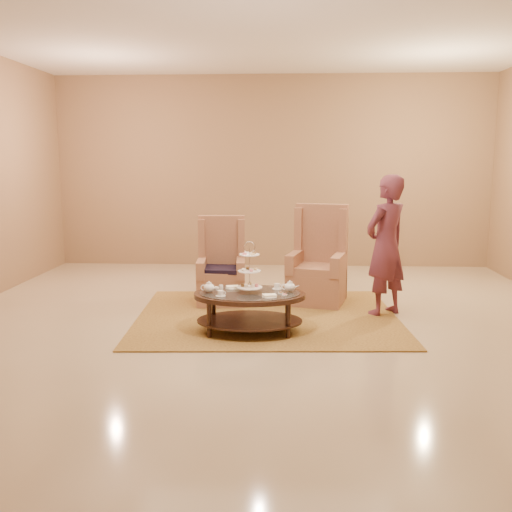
# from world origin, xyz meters

# --- Properties ---
(ground) EXTENTS (8.00, 8.00, 0.00)m
(ground) POSITION_xyz_m (0.00, 0.00, 0.00)
(ground) COLOR #C0AD8F
(ground) RESTS_ON ground
(ceiling) EXTENTS (8.00, 8.00, 0.02)m
(ceiling) POSITION_xyz_m (0.00, 0.00, 0.00)
(ceiling) COLOR silver
(ceiling) RESTS_ON ground
(wall_back) EXTENTS (8.00, 0.04, 3.50)m
(wall_back) POSITION_xyz_m (0.00, 4.00, 1.75)
(wall_back) COLOR #8F6D4E
(wall_back) RESTS_ON ground
(rug) EXTENTS (3.41, 2.90, 0.02)m
(rug) POSITION_xyz_m (0.04, 0.37, 0.01)
(rug) COLOR #A28339
(rug) RESTS_ON ground
(tea_table) EXTENTS (1.29, 0.90, 1.07)m
(tea_table) POSITION_xyz_m (-0.15, -0.31, 0.39)
(tea_table) COLOR black
(tea_table) RESTS_ON ground
(armchair_left) EXTENTS (0.69, 0.72, 1.20)m
(armchair_left) POSITION_xyz_m (-0.63, 1.10, 0.41)
(armchair_left) COLOR #9B6549
(armchair_left) RESTS_ON ground
(armchair_right) EXTENTS (0.90, 0.92, 1.36)m
(armchair_right) POSITION_xyz_m (0.72, 1.20, 0.46)
(armchair_right) COLOR #9B6549
(armchair_right) RESTS_ON ground
(person) EXTENTS (0.78, 0.75, 1.79)m
(person) POSITION_xyz_m (1.53, 0.58, 0.90)
(person) COLOR #602939
(person) RESTS_ON ground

